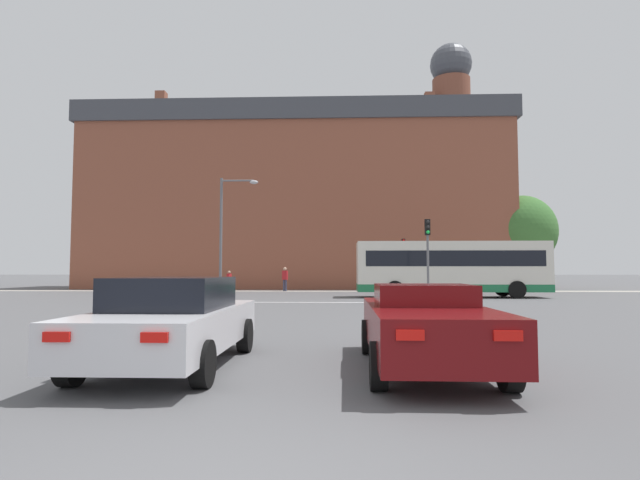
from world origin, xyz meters
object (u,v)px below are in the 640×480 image
pedestrian_walking_east (285,277)px  traffic_light_far_right (404,256)px  street_lamp_junction (228,224)px  pedestrian_waiting (426,277)px  traffic_light_near_right (428,246)px  car_saloon_left (173,321)px  car_roadster_right (425,325)px  bus_crossing_lead (451,268)px  pedestrian_walking_west (229,279)px

pedestrian_walking_east → traffic_light_far_right: bearing=-159.5°
street_lamp_junction → pedestrian_waiting: bearing=37.7°
traffic_light_near_right → pedestrian_waiting: 14.15m
car_saloon_left → pedestrian_walking_east: size_ratio=2.59×
car_roadster_right → pedestrian_waiting: pedestrian_waiting is taller
car_roadster_right → pedestrian_waiting: size_ratio=2.55×
car_saloon_left → car_roadster_right: bearing=-0.7°
traffic_light_far_right → pedestrian_walking_east: (-9.11, -0.03, -1.62)m
car_saloon_left → traffic_light_near_right: (7.20, 16.99, 2.05)m
pedestrian_waiting → traffic_light_far_right: bearing=-115.4°
traffic_light_far_right → pedestrian_waiting: bearing=19.4°
street_lamp_junction → pedestrian_waiting: (13.23, 10.23, -3.20)m
pedestrian_waiting → pedestrian_walking_east: pedestrian_waiting is taller
pedestrian_walking_east → bus_crossing_lead: bearing=162.1°
street_lamp_junction → traffic_light_far_right: bearing=40.0°
car_roadster_right → traffic_light_near_right: 17.47m
pedestrian_walking_east → pedestrian_walking_west: size_ratio=1.17×
traffic_light_far_right → street_lamp_junction: size_ratio=0.58×
street_lamp_junction → pedestrian_waiting: 17.03m
traffic_light_near_right → pedestrian_walking_west: 18.41m
traffic_light_far_right → street_lamp_junction: bearing=-140.0°
car_saloon_left → pedestrian_walking_west: 30.53m
pedestrian_waiting → pedestrian_walking_west: size_ratio=1.18×
car_roadster_right → traffic_light_far_right: traffic_light_far_right is taller
traffic_light_far_right → car_roadster_right: bearing=-96.8°
pedestrian_waiting → pedestrian_walking_west: (-15.18, -0.86, -0.19)m
bus_crossing_lead → traffic_light_far_right: traffic_light_far_right is taller
street_lamp_junction → pedestrian_walking_east: (2.34, 9.58, -3.21)m
bus_crossing_lead → pedestrian_waiting: 9.15m
car_roadster_right → street_lamp_junction: street_lamp_junction is taller
traffic_light_near_right → pedestrian_waiting: (2.28, 13.86, -1.69)m
pedestrian_walking_west → street_lamp_junction: bearing=-150.9°
car_saloon_left → traffic_light_near_right: bearing=67.3°
bus_crossing_lead → pedestrian_walking_east: size_ratio=6.00×
pedestrian_walking_east → pedestrian_walking_west: pedestrian_walking_east is taller
pedestrian_walking_west → traffic_light_far_right: bearing=-71.7°
bus_crossing_lead → pedestrian_waiting: (0.11, 9.13, -0.66)m
car_saloon_left → bus_crossing_lead: size_ratio=0.43×
car_saloon_left → bus_crossing_lead: bus_crossing_lead is taller
traffic_light_near_right → street_lamp_junction: 11.63m
bus_crossing_lead → pedestrian_waiting: bus_crossing_lead is taller
street_lamp_junction → traffic_light_near_right: bearing=-18.3°
car_roadster_right → street_lamp_junction: (-7.84, 20.68, 3.61)m
traffic_light_far_right → bus_crossing_lead: bearing=-78.9°
pedestrian_walking_west → pedestrian_waiting: bearing=-69.4°
car_roadster_right → pedestrian_walking_east: pedestrian_walking_east is taller
car_saloon_left → car_roadster_right: 4.09m
pedestrian_waiting → pedestrian_walking_west: pedestrian_waiting is taller
car_roadster_right → traffic_light_far_right: 30.58m
traffic_light_far_right → pedestrian_walking_west: traffic_light_far_right is taller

